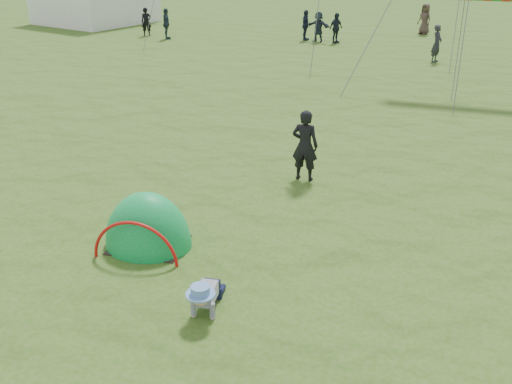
% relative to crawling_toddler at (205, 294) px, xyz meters
% --- Properties ---
extents(ground, '(140.00, 140.00, 0.00)m').
position_rel_crawling_toddler_xyz_m(ground, '(1.07, 0.48, -0.32)').
color(ground, '#295511').
extents(crawling_toddler, '(0.68, 0.89, 0.64)m').
position_rel_crawling_toddler_xyz_m(crawling_toddler, '(0.00, 0.00, 0.00)').
color(crawling_toddler, black).
rests_on(crawling_toddler, ground).
extents(popup_tent, '(1.81, 1.54, 2.17)m').
position_rel_crawling_toddler_xyz_m(popup_tent, '(-1.87, 1.60, -0.32)').
color(popup_tent, '#008534').
rests_on(popup_tent, ground).
extents(standing_adult, '(0.64, 0.43, 1.73)m').
position_rel_crawling_toddler_xyz_m(standing_adult, '(0.16, 5.70, 0.55)').
color(standing_adult, black).
rests_on(standing_adult, ground).
extents(crowd_person_2, '(0.83, 1.01, 1.61)m').
position_rel_crawling_toddler_xyz_m(crowd_person_2, '(-2.90, 24.96, 0.48)').
color(crowd_person_2, '#19212D').
rests_on(crowd_person_2, ground).
extents(crowd_person_4, '(0.59, 0.86, 1.69)m').
position_rel_crawling_toddler_xyz_m(crowd_person_4, '(-18.91, 30.11, 0.53)').
color(crowd_person_4, '#3A2F29').
rests_on(crowd_person_4, ground).
extents(crowd_person_5, '(1.57, 0.87, 1.61)m').
position_rel_crawling_toddler_xyz_m(crowd_person_5, '(-3.91, 25.10, 0.49)').
color(crowd_person_5, '#202B39').
rests_on(crowd_person_5, ground).
extents(crowd_person_6, '(0.70, 0.63, 1.60)m').
position_rel_crawling_toddler_xyz_m(crowd_person_6, '(-13.92, 23.88, 0.48)').
color(crowd_person_6, black).
rests_on(crowd_person_6, ground).
extents(crowd_person_8, '(0.41, 0.97, 1.65)m').
position_rel_crawling_toddler_xyz_m(crowd_person_8, '(-4.70, 25.32, 0.51)').
color(crowd_person_8, '#1F273B').
rests_on(crowd_person_8, ground).
extents(crowd_person_12, '(0.59, 0.72, 1.70)m').
position_rel_crawling_toddler_xyz_m(crowd_person_12, '(2.54, 21.33, 0.53)').
color(crowd_person_12, '#24262E').
rests_on(crowd_person_12, ground).
extents(crowd_person_14, '(0.84, 1.06, 1.69)m').
position_rel_crawling_toddler_xyz_m(crowd_person_14, '(-12.28, 23.20, 0.53)').
color(crowd_person_14, '#21313C').
rests_on(crowd_person_14, ground).
extents(crowd_person_16, '(1.02, 0.96, 1.76)m').
position_rel_crawling_toddler_xyz_m(crowd_person_16, '(1.51, 29.70, 0.56)').
color(crowd_person_16, '#42322D').
rests_on(crowd_person_16, ground).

